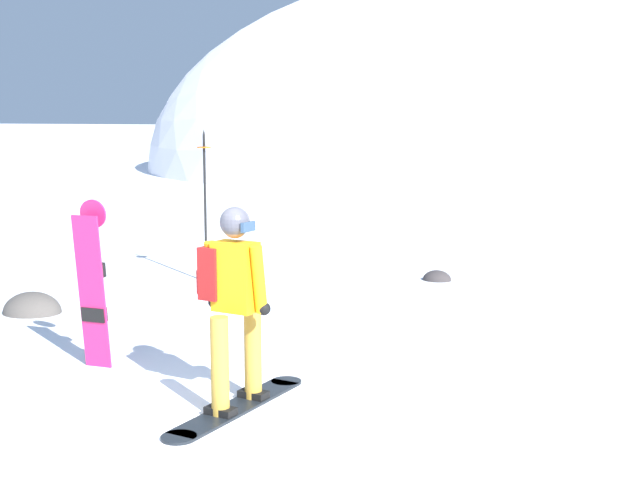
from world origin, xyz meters
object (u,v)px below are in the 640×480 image
Objects in this scene: rock_mid at (32,313)px; rock_small at (437,280)px; spare_snowboard at (92,284)px; piste_marker_near at (205,197)px; snowboarder_main at (233,302)px.

rock_mid is 5.73m from rock_small.
spare_snowboard is at bearing -112.61° from rock_small.
piste_marker_near is at bearing 64.41° from rock_mid.
spare_snowboard is at bearing -77.84° from piste_marker_near.
rock_mid is at bearing 148.89° from snowboarder_main.
rock_small is at bearing 40.50° from rock_mid.
snowboarder_main is at bearing -31.11° from rock_mid.
piste_marker_near reaches higher than rock_mid.
piste_marker_near is 5.23× the size of rock_small.
snowboarder_main is at bearing -60.86° from piste_marker_near.
rock_mid is at bearing 140.22° from spare_snowboard.
spare_snowboard is at bearing 161.61° from snowboarder_main.
rock_mid is at bearing -115.59° from piste_marker_near.
rock_mid reaches higher than rock_small.
rock_mid is 1.75× the size of rock_small.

